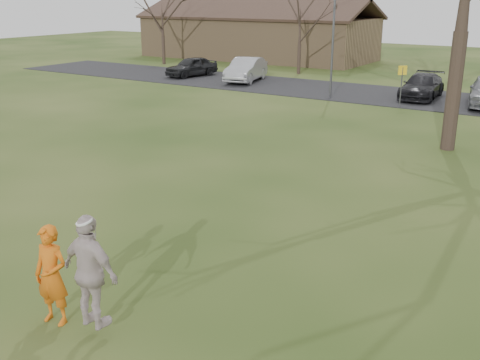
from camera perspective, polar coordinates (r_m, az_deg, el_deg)
name	(u,v)px	position (r m, az deg, el deg)	size (l,w,h in m)	color
ground	(115,323)	(10.30, -12.46, -13.93)	(120.00, 120.00, 0.00)	#1E380F
parking_strip	(455,102)	(32.10, 20.83, 7.39)	(62.00, 6.50, 0.04)	black
player_defender	(52,275)	(10.19, -18.47, -9.11)	(0.65, 0.43, 1.78)	#D56111
car_0	(192,66)	(39.66, -4.92, 11.35)	(1.56, 3.87, 1.32)	black
car_1	(246,70)	(37.09, 0.60, 11.08)	(1.59, 4.56, 1.50)	#A2A3A8
car_3	(422,86)	(32.47, 17.88, 9.00)	(1.80, 4.43, 1.29)	black
catching_play	(91,272)	(9.41, -14.82, -8.98)	(1.14, 0.49, 1.94)	#C1AFAD
building	(257,36)	(51.42, 1.71, 14.35)	(20.60, 8.50, 5.14)	#8C6D4C
lamp_post	(334,23)	(31.11, 9.44, 15.35)	(0.34, 0.34, 6.27)	#47474C
sign_yellow	(402,78)	(29.49, 16.02, 9.83)	(0.35, 0.35, 2.08)	#47474C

